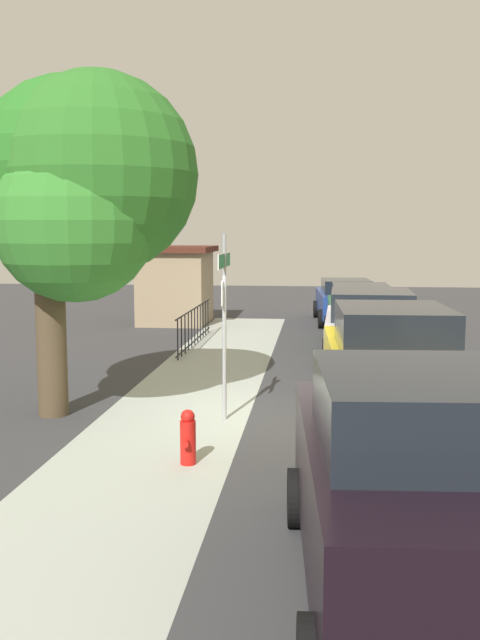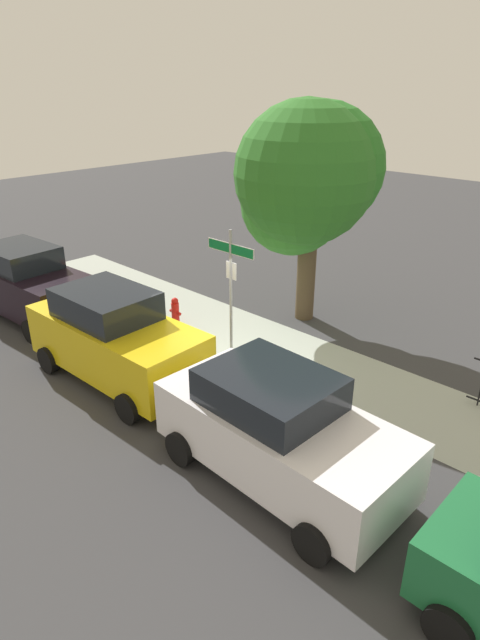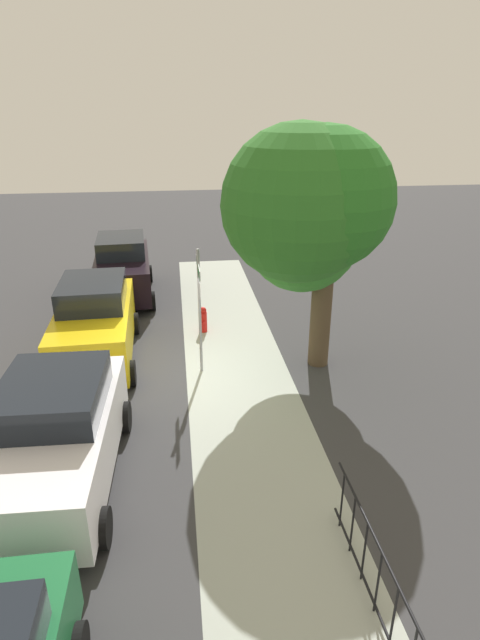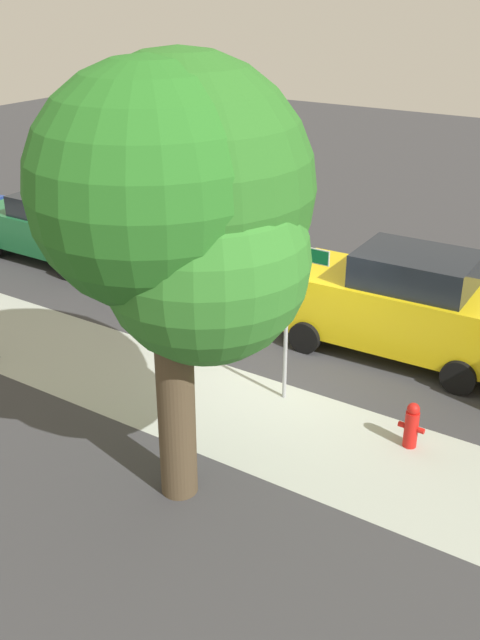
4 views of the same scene
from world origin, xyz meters
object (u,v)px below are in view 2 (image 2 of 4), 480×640
(car_yellow, at_px, (115,337))
(fire_hydrant, at_px, (175,311))
(street_sign, at_px, (231,272))
(shade_tree, at_px, (307,179))
(car_white, at_px, (278,429))
(car_black, at_px, (27,283))

(car_yellow, height_order, fire_hydrant, car_yellow)
(street_sign, xyz_separation_m, shade_tree, (0.27, 2.49, 1.91))
(car_yellow, bearing_deg, shade_tree, 74.28)
(car_yellow, xyz_separation_m, car_white, (4.80, -0.05, -0.07))
(shade_tree, relative_size, car_yellow, 1.33)
(car_yellow, distance_m, car_white, 4.80)
(shade_tree, relative_size, car_white, 1.35)
(street_sign, relative_size, car_black, 0.70)
(car_black, height_order, fire_hydrant, car_black)
(shade_tree, xyz_separation_m, fire_hydrant, (-2.67, -2.29, -3.68))
(car_black, relative_size, car_white, 1.02)
(car_white, distance_m, fire_hydrant, 6.88)
(car_white, bearing_deg, fire_hydrant, 156.50)
(street_sign, distance_m, shade_tree, 3.15)
(street_sign, bearing_deg, car_white, -35.88)
(car_black, height_order, car_yellow, car_yellow)
(car_yellow, distance_m, fire_hydrant, 3.27)
(street_sign, xyz_separation_m, car_white, (3.78, -2.74, -1.18))
(shade_tree, bearing_deg, street_sign, -96.13)
(shade_tree, bearing_deg, fire_hydrant, -139.36)
(car_white, bearing_deg, shade_tree, 125.80)
(street_sign, relative_size, car_white, 0.72)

